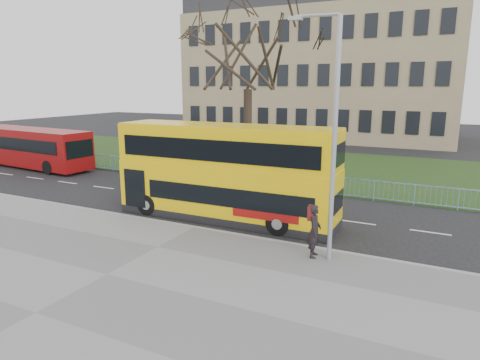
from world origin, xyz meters
The scene contains 11 objects.
ground centered at (0.00, 0.00, 0.00)m, with size 120.00×120.00×0.00m, color black.
pavement centered at (0.00, -6.75, 0.06)m, with size 80.00×10.50×0.12m, color slate.
kerb centered at (0.00, -1.55, 0.07)m, with size 80.00×0.20×0.14m, color gray.
grass_verge centered at (0.00, 14.30, 0.04)m, with size 80.00×15.40×0.08m, color #213814.
guard_railing centered at (0.00, 6.60, 0.55)m, with size 40.00×0.12×1.10m, color #76A2D2, non-canonical shape.
bare_tree centered at (-3.00, 10.00, 6.81)m, with size 9.42×9.42×13.46m, color black, non-canonical shape.
civic_building centered at (-5.00, 35.00, 7.00)m, with size 30.00×15.00×14.00m, color #8A7958.
yellow_bus centered at (0.47, 0.39, 2.27)m, with size 10.14×2.57×4.23m.
red_bus centered at (-18.47, 5.10, 1.52)m, with size 11.00×3.31×2.86m.
pedestrian centered at (5.46, -2.41, 1.06)m, with size 0.68×0.45×1.88m, color black.
street_lamp centered at (5.90, -2.41, 4.53)m, with size 1.70×0.37×8.04m.
Camera 1 is at (9.40, -16.16, 5.99)m, focal length 32.00 mm.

